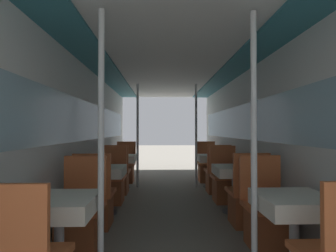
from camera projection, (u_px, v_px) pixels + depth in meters
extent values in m
cube|color=silver|center=(83.00, 137.00, 4.16)|extent=(0.05, 8.38, 2.29)
cube|color=#8CB2C6|center=(84.00, 121.00, 4.16)|extent=(0.03, 7.71, 0.63)
cube|color=silver|center=(254.00, 137.00, 4.24)|extent=(0.05, 8.38, 2.29)
cube|color=#8CB2C6|center=(253.00, 121.00, 4.24)|extent=(0.03, 7.71, 0.63)
cube|color=silver|center=(170.00, 63.00, 4.22)|extent=(2.75, 8.38, 0.04)
cube|color=#2D707F|center=(99.00, 65.00, 4.18)|extent=(0.49, 8.04, 0.03)
cube|color=#2D707F|center=(239.00, 66.00, 4.25)|extent=(0.49, 8.04, 0.03)
cylinder|color=#B7B7BC|center=(59.00, 240.00, 2.18)|extent=(0.08, 0.08, 0.67)
cube|color=#B2B2B7|center=(59.00, 199.00, 2.18)|extent=(0.56, 0.56, 0.02)
cube|color=white|center=(59.00, 205.00, 2.18)|extent=(0.60, 0.60, 0.14)
cube|color=#C66033|center=(5.00, 231.00, 1.42)|extent=(0.47, 0.04, 0.51)
cube|color=brown|center=(79.00, 231.00, 2.72)|extent=(0.40, 0.40, 0.41)
cube|color=#C66033|center=(79.00, 209.00, 2.73)|extent=(0.47, 0.47, 0.05)
cube|color=#C66033|center=(85.00, 178.00, 2.95)|extent=(0.47, 0.04, 0.51)
cylinder|color=silver|center=(101.00, 144.00, 2.20)|extent=(0.05, 0.05, 2.29)
cylinder|color=#4C4C51|center=(105.00, 213.00, 3.96)|extent=(0.38, 0.38, 0.01)
cylinder|color=#B7B7BC|center=(105.00, 190.00, 3.97)|extent=(0.08, 0.08, 0.67)
cube|color=#B2B2B7|center=(105.00, 168.00, 3.97)|extent=(0.56, 0.56, 0.02)
cube|color=white|center=(105.00, 171.00, 3.97)|extent=(0.60, 0.60, 0.14)
cube|color=brown|center=(96.00, 211.00, 3.42)|extent=(0.40, 0.40, 0.41)
cube|color=#C66033|center=(96.00, 193.00, 3.42)|extent=(0.47, 0.47, 0.05)
cube|color=#C66033|center=(92.00, 174.00, 3.21)|extent=(0.47, 0.04, 0.51)
cube|color=brown|center=(111.00, 191.00, 4.52)|extent=(0.40, 0.40, 0.41)
cube|color=#C66033|center=(111.00, 178.00, 4.52)|extent=(0.47, 0.47, 0.05)
cube|color=#C66033|center=(114.00, 160.00, 4.74)|extent=(0.47, 0.04, 0.51)
cylinder|color=#4C4C51|center=(122.00, 187.00, 5.76)|extent=(0.38, 0.38, 0.01)
cylinder|color=#B7B7BC|center=(122.00, 171.00, 5.76)|extent=(0.08, 0.08, 0.67)
cube|color=#B2B2B7|center=(122.00, 156.00, 5.77)|extent=(0.56, 0.56, 0.02)
cube|color=white|center=(122.00, 158.00, 5.77)|extent=(0.60, 0.60, 0.14)
cube|color=brown|center=(118.00, 183.00, 5.21)|extent=(0.40, 0.40, 0.41)
cube|color=#C66033|center=(118.00, 171.00, 5.21)|extent=(0.47, 0.47, 0.05)
cube|color=#C66033|center=(116.00, 158.00, 5.00)|extent=(0.47, 0.04, 0.51)
cube|color=brown|center=(125.00, 174.00, 6.31)|extent=(0.40, 0.40, 0.41)
cube|color=#C66033|center=(125.00, 164.00, 6.31)|extent=(0.47, 0.47, 0.05)
cube|color=#C66033|center=(126.00, 152.00, 6.53)|extent=(0.47, 0.04, 0.51)
cylinder|color=silver|center=(138.00, 135.00, 5.78)|extent=(0.05, 0.05, 2.29)
cylinder|color=#B7B7BC|center=(294.00, 237.00, 2.24)|extent=(0.08, 0.08, 0.67)
cube|color=#B2B2B7|center=(294.00, 197.00, 2.24)|extent=(0.56, 0.56, 0.02)
cube|color=white|center=(294.00, 203.00, 2.24)|extent=(0.60, 0.60, 0.14)
cube|color=brown|center=(268.00, 229.00, 2.79)|extent=(0.40, 0.40, 0.41)
cube|color=#C66033|center=(268.00, 207.00, 2.79)|extent=(0.47, 0.47, 0.05)
cube|color=#C66033|center=(260.00, 177.00, 3.01)|extent=(0.47, 0.04, 0.51)
cylinder|color=silver|center=(254.00, 144.00, 2.24)|extent=(0.05, 0.05, 2.29)
cylinder|color=#4C4C51|center=(235.00, 212.00, 4.03)|extent=(0.38, 0.38, 0.01)
cylinder|color=#B7B7BC|center=(234.00, 189.00, 4.03)|extent=(0.08, 0.08, 0.67)
cube|color=#B2B2B7|center=(234.00, 167.00, 4.04)|extent=(0.56, 0.56, 0.02)
cube|color=white|center=(234.00, 171.00, 4.03)|extent=(0.60, 0.60, 0.14)
cube|color=brown|center=(246.00, 209.00, 3.48)|extent=(0.40, 0.40, 0.41)
cube|color=#C66033|center=(246.00, 192.00, 3.48)|extent=(0.47, 0.47, 0.05)
cube|color=#C66033|center=(252.00, 174.00, 3.27)|extent=(0.47, 0.04, 0.51)
cube|color=brown|center=(226.00, 190.00, 4.58)|extent=(0.40, 0.40, 0.41)
cube|color=#C66033|center=(226.00, 177.00, 4.58)|extent=(0.47, 0.47, 0.05)
cube|color=#C66033|center=(223.00, 160.00, 4.80)|extent=(0.47, 0.04, 0.51)
cylinder|color=#4C4C51|center=(212.00, 186.00, 5.82)|extent=(0.38, 0.38, 0.01)
cylinder|color=#B7B7BC|center=(212.00, 171.00, 5.82)|extent=(0.08, 0.08, 0.67)
cube|color=#B2B2B7|center=(212.00, 156.00, 5.83)|extent=(0.56, 0.56, 0.02)
cube|color=white|center=(212.00, 158.00, 5.83)|extent=(0.60, 0.60, 0.14)
cube|color=brown|center=(217.00, 182.00, 5.27)|extent=(0.40, 0.40, 0.41)
cube|color=#C66033|center=(217.00, 171.00, 5.27)|extent=(0.47, 0.47, 0.05)
cube|color=#C66033|center=(219.00, 158.00, 5.07)|extent=(0.47, 0.04, 0.51)
cube|color=brown|center=(207.00, 173.00, 6.37)|extent=(0.40, 0.40, 0.41)
cube|color=#C66033|center=(207.00, 164.00, 6.37)|extent=(0.47, 0.47, 0.05)
cube|color=#C66033|center=(206.00, 152.00, 6.59)|extent=(0.47, 0.04, 0.51)
cylinder|color=silver|center=(196.00, 135.00, 5.82)|extent=(0.05, 0.05, 2.29)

